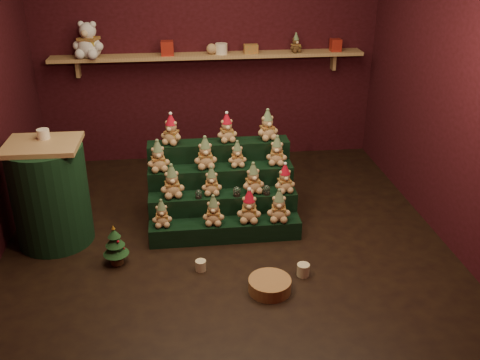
{
  "coord_description": "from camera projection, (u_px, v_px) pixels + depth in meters",
  "views": [
    {
      "loc": [
        -0.37,
        -4.3,
        2.63
      ],
      "look_at": [
        0.17,
        0.25,
        0.46
      ],
      "focal_mm": 40.0,
      "sensor_mm": 36.0,
      "label": 1
    }
  ],
  "objects": [
    {
      "name": "teddy_1",
      "position": [
        213.0,
        210.0,
        4.83
      ],
      "size": [
        0.22,
        0.2,
        0.28
      ],
      "primitive_type": null,
      "rotation": [
        0.0,
        0.0,
        -0.13
      ],
      "color": "tan",
      "rests_on": "riser_tier_front"
    },
    {
      "name": "teddy_2",
      "position": [
        249.0,
        206.0,
        4.87
      ],
      "size": [
        0.25,
        0.23,
        0.31
      ],
      "primitive_type": null,
      "rotation": [
        0.0,
        0.0,
        -0.16
      ],
      "color": "tan",
      "rests_on": "riser_tier_front"
    },
    {
      "name": "gift_tin_red_b",
      "position": [
        336.0,
        45.0,
        6.25
      ],
      "size": [
        0.12,
        0.12,
        0.14
      ],
      "primitive_type": "cube",
      "color": "#AB281A",
      "rests_on": "back_shelf"
    },
    {
      "name": "teddy_8",
      "position": [
        158.0,
        156.0,
        5.03
      ],
      "size": [
        0.24,
        0.23,
        0.3
      ],
      "primitive_type": null,
      "rotation": [
        0.0,
        0.0,
        0.18
      ],
      "color": "tan",
      "rests_on": "riser_tier_midback"
    },
    {
      "name": "gift_tin_red_a",
      "position": [
        167.0,
        48.0,
        6.04
      ],
      "size": [
        0.14,
        0.14,
        0.16
      ],
      "primitive_type": "cube",
      "color": "#AB281A",
      "rests_on": "back_shelf"
    },
    {
      "name": "back_wall",
      "position": [
        208.0,
        44.0,
        6.27
      ],
      "size": [
        4.0,
        0.1,
        2.8
      ],
      "primitive_type": "cube",
      "color": "black",
      "rests_on": "ground"
    },
    {
      "name": "brown_bear",
      "position": [
        296.0,
        43.0,
        6.18
      ],
      "size": [
        0.19,
        0.18,
        0.21
      ],
      "primitive_type": null,
      "rotation": [
        0.0,
        0.0,
        0.34
      ],
      "color": "#4D3319",
      "rests_on": "back_shelf"
    },
    {
      "name": "side_table",
      "position": [
        50.0,
        194.0,
        4.78
      ],
      "size": [
        0.67,
        0.67,
        0.97
      ],
      "rotation": [
        0.0,
        0.0,
        -0.02
      ],
      "color": "tan",
      "rests_on": "ground"
    },
    {
      "name": "riser_tier_front",
      "position": [
        225.0,
        230.0,
        4.96
      ],
      "size": [
        1.4,
        0.22,
        0.18
      ],
      "primitive_type": "cube",
      "color": "black",
      "rests_on": "ground"
    },
    {
      "name": "scarf_gift_box",
      "position": [
        251.0,
        49.0,
        6.15
      ],
      "size": [
        0.16,
        0.1,
        0.1
      ],
      "primitive_type": "cube",
      "color": "#C7521C",
      "rests_on": "back_shelf"
    },
    {
      "name": "teddy_6",
      "position": [
        253.0,
        178.0,
        5.01
      ],
      "size": [
        0.24,
        0.22,
        0.29
      ],
      "primitive_type": null,
      "rotation": [
        0.0,
        0.0,
        0.18
      ],
      "color": "tan",
      "rests_on": "riser_tier_midfront"
    },
    {
      "name": "wicker_basket",
      "position": [
        270.0,
        285.0,
        4.26
      ],
      "size": [
        0.4,
        0.4,
        0.11
      ],
      "primitive_type": "cylinder",
      "rotation": [
        0.0,
        0.0,
        0.19
      ],
      "color": "#A67943",
      "rests_on": "ground"
    },
    {
      "name": "riser_tier_midback",
      "position": [
        221.0,
        192.0,
        5.28
      ],
      "size": [
        1.4,
        0.22,
        0.54
      ],
      "primitive_type": "cube",
      "color": "black",
      "rests_on": "ground"
    },
    {
      "name": "back_shelf",
      "position": [
        209.0,
        56.0,
        6.16
      ],
      "size": [
        3.6,
        0.26,
        0.24
      ],
      "color": "tan",
      "rests_on": "ground"
    },
    {
      "name": "snow_globe_b",
      "position": [
        237.0,
        191.0,
        4.98
      ],
      "size": [
        0.07,
        0.07,
        0.09
      ],
      "color": "black",
      "rests_on": "riser_tier_midfront"
    },
    {
      "name": "table_ornament",
      "position": [
        43.0,
        134.0,
        4.64
      ],
      "size": [
        0.11,
        0.11,
        0.09
      ],
      "primitive_type": "cylinder",
      "color": "beige",
      "rests_on": "side_table"
    },
    {
      "name": "mug_right",
      "position": [
        303.0,
        270.0,
        4.45
      ],
      "size": [
        0.11,
        0.11,
        0.11
      ],
      "primitive_type": "cylinder",
      "color": "beige",
      "rests_on": "ground"
    },
    {
      "name": "right_wall",
      "position": [
        458.0,
        84.0,
        4.65
      ],
      "size": [
        0.1,
        4.0,
        2.8
      ],
      "primitive_type": "cube",
      "color": "black",
      "rests_on": "ground"
    },
    {
      "name": "teddy_14",
      "position": [
        267.0,
        125.0,
        5.28
      ],
      "size": [
        0.26,
        0.24,
        0.3
      ],
      "primitive_type": null,
      "rotation": [
        0.0,
        0.0,
        0.25
      ],
      "color": "tan",
      "rests_on": "riser_tier_back"
    },
    {
      "name": "riser_tier_midfront",
      "position": [
        223.0,
        211.0,
        5.12
      ],
      "size": [
        1.4,
        0.22,
        0.36
      ],
      "primitive_type": "cube",
      "color": "black",
      "rests_on": "ground"
    },
    {
      "name": "front_wall",
      "position": [
        261.0,
        208.0,
        2.59
      ],
      "size": [
        4.0,
        0.1,
        2.8
      ],
      "primitive_type": "cube",
      "color": "black",
      "rests_on": "ground"
    },
    {
      "name": "mug_left",
      "position": [
        201.0,
        265.0,
        4.52
      ],
      "size": [
        0.09,
        0.09,
        0.09
      ],
      "primitive_type": "cylinder",
      "color": "beige",
      "rests_on": "ground"
    },
    {
      "name": "teddy_11",
      "position": [
        277.0,
        150.0,
        5.17
      ],
      "size": [
        0.24,
        0.22,
        0.28
      ],
      "primitive_type": null,
      "rotation": [
        0.0,
        0.0,
        -0.23
      ],
      "color": "tan",
      "rests_on": "riser_tier_midback"
    },
    {
      "name": "teddy_7",
      "position": [
        285.0,
        178.0,
        5.03
      ],
      "size": [
        0.22,
        0.2,
        0.27
      ],
      "primitive_type": null,
      "rotation": [
        0.0,
        0.0,
        0.13
      ],
      "color": "tan",
      "rests_on": "riser_tier_midfront"
    },
    {
      "name": "shelf_plush_ball",
      "position": [
        212.0,
        49.0,
        6.1
      ],
      "size": [
        0.12,
        0.12,
        0.12
      ],
      "primitive_type": "sphere",
      "color": "tan",
      "rests_on": "back_shelf"
    },
    {
      "name": "teddy_5",
      "position": [
        212.0,
        181.0,
        4.99
      ],
      "size": [
        0.2,
        0.18,
        0.27
      ],
      "primitive_type": null,
      "rotation": [
        0.0,
        0.0,
        -0.05
      ],
      "color": "tan",
      "rests_on": "riser_tier_midfront"
    },
    {
      "name": "teddy_4",
      "position": [
        172.0,
        181.0,
        4.93
      ],
      "size": [
        0.25,
        0.23,
        0.31
      ],
      "primitive_type": null,
      "rotation": [
        0.0,
        0.0,
        0.14
      ],
      "color": "tan",
      "rests_on": "riser_tier_midfront"
    },
    {
      "name": "teddy_3",
      "position": [
        279.0,
        205.0,
        4.89
      ],
      "size": [
        0.24,
        0.22,
        0.3
      ],
      "primitive_type": null,
      "rotation": [
        0.0,
        0.0,
        -0.13
      ],
      "color": "tan",
      "rests_on": "riser_tier_front"
    },
    {
      "name": "teddy_12",
      "position": [
        171.0,
        129.0,
        5.17
      ],
      "size": [
        0.27,
        0.26,
        0.29
      ],
      "primitive_type": null,
      "rotation": [
        0.0,
        0.0,
        -0.44
      ],
      "color": "tan",
      "rests_on": "riser_tier_back"
    },
    {
      "name": "gift_tin_cream",
      "position": [
        221.0,
        49.0,
        6.11
      ],
      "size": [
        0.14,
        0.14,
        0.12
      ],
      "primitive_type": "cylinder",
      "color": "beige",
      "rests_on": "back_shelf"
    },
    {
      "name": "ground",
      "position": [
        225.0,
        237.0,
        5.03
      ],
      "size": [
        4.0,
        4.0,
        0.0
      ],
      "primitive_type": "plane",
      "color": "black",
      "rests_on": "ground"
    },
    {
      "name": "riser_tier_back",
      "position": [
        219.0,
        174.0,
        5.43
      ],
      "size": [
        1.4,
        0.22,
        0.72
      ],
      "primitive_type": "cube",
      "color": "black",
      "rests_on": "ground"
    },
    {
      "name": "mini_christmas_tree",
      "position": [
        115.0,
        245.0,
        4.55
      ],
      "size": [
        0.22,
        0.22,
        0.38
      ],
      "rotation": [
        0.0,
        0.0,
        0.23
      ],
      "color": "#452E18",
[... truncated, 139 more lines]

